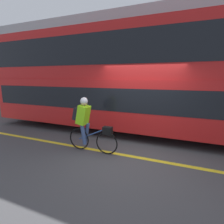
{
  "coord_description": "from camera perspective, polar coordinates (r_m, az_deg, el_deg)",
  "views": [
    {
      "loc": [
        1.23,
        -4.46,
        2.15
      ],
      "look_at": [
        -0.94,
        0.78,
        1.0
      ],
      "focal_mm": 28.0,
      "sensor_mm": 36.0,
      "label": 1
    }
  ],
  "objects": [
    {
      "name": "sidewalk_curb",
      "position": [
        9.97,
        14.9,
        -0.98
      ],
      "size": [
        60.0,
        1.94,
        0.13
      ],
      "color": "gray",
      "rests_on": "ground_plane"
    },
    {
      "name": "road_center_line",
      "position": [
        4.98,
        6.14,
        -14.15
      ],
      "size": [
        50.0,
        0.14,
        0.01
      ],
      "primitive_type": "cube",
      "color": "yellow",
      "rests_on": "ground_plane"
    },
    {
      "name": "trash_bin",
      "position": [
        12.91,
        -19.01,
        3.71
      ],
      "size": [
        0.58,
        0.58,
        0.82
      ],
      "color": "#262628",
      "rests_on": "sidewalk_curb"
    },
    {
      "name": "bus",
      "position": [
        6.76,
        6.92,
        11.35
      ],
      "size": [
        11.68,
        2.51,
        3.85
      ],
      "color": "black",
      "rests_on": "ground_plane"
    },
    {
      "name": "cyclist_on_bike",
      "position": [
        5.06,
        -8.21,
        -3.45
      ],
      "size": [
        1.56,
        0.32,
        1.58
      ],
      "color": "black",
      "rests_on": "ground_plane"
    },
    {
      "name": "building_facade",
      "position": [
        10.9,
        16.59,
        15.97
      ],
      "size": [
        60.0,
        0.3,
        6.18
      ],
      "color": "#9E9EA3",
      "rests_on": "ground_plane"
    },
    {
      "name": "ground_plane",
      "position": [
        5.1,
        6.58,
        -13.56
      ],
      "size": [
        80.0,
        80.0,
        0.0
      ],
      "primitive_type": "plane",
      "color": "#424244"
    }
  ]
}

